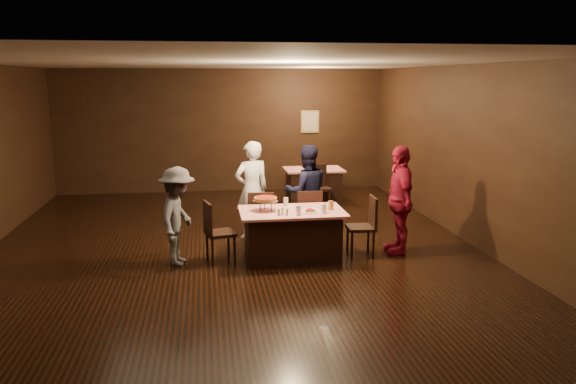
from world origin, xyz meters
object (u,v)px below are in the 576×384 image
object	(u,v)px
diner_navy_hoodie	(307,192)
chair_back_near	(320,187)
chair_end_left	(220,232)
pizza_stand	(266,199)
main_table	(292,235)
chair_far_left	(261,218)
glass_amber	(331,205)
chair_far_right	(308,217)
diner_red_shirt	(399,200)
chair_back_far	(309,177)
glass_front_left	(298,210)
chair_end_right	(361,226)
diner_white_jacket	(252,190)
plate_empty	(325,207)
glass_back	(286,202)
back_table	(313,185)
glass_front_right	(324,209)
diner_grey_knit	(178,216)

from	to	relation	value
diner_navy_hoodie	chair_back_near	bearing A→B (deg)	-112.23
chair_end_left	pizza_stand	world-z (taller)	pizza_stand
main_table	chair_end_left	world-z (taller)	chair_end_left
chair_far_left	glass_amber	xyz separation A→B (m)	(1.00, -0.80, 0.37)
chair_far_right	pizza_stand	world-z (taller)	pizza_stand
chair_far_right	diner_red_shirt	xyz separation A→B (m)	(1.34, -0.68, 0.39)
chair_far_left	chair_back_far	distance (m)	4.10
glass_front_left	glass_amber	size ratio (longest dim) A/B	1.00
diner_red_shirt	glass_amber	size ratio (longest dim) A/B	12.38
main_table	chair_back_near	world-z (taller)	chair_back_near
chair_end_right	diner_navy_hoodie	size ratio (longest dim) A/B	0.58
chair_far_right	diner_white_jacket	size ratio (longest dim) A/B	0.55
chair_back_far	diner_red_shirt	bearing A→B (deg)	100.75
main_table	diner_white_jacket	world-z (taller)	diner_white_jacket
plate_empty	glass_front_left	xyz separation A→B (m)	(-0.50, -0.45, 0.06)
diner_white_jacket	glass_front_left	size ratio (longest dim) A/B	12.23
chair_end_right	glass_front_left	distance (m)	1.15
glass_front_left	chair_back_near	bearing A→B (deg)	73.39
diner_navy_hoodie	diner_red_shirt	size ratio (longest dim) A/B	0.95
diner_white_jacket	glass_front_left	xyz separation A→B (m)	(0.56, -1.57, -0.02)
chair_end_left	glass_front_left	size ratio (longest dim) A/B	6.79
chair_back_far	diner_red_shirt	distance (m)	4.55
glass_back	diner_navy_hoodie	bearing A→B (deg)	59.85
chair_end_left	plate_empty	size ratio (longest dim) A/B	3.80
back_table	chair_back_near	xyz separation A→B (m)	(0.00, -0.70, 0.09)
chair_far_left	glass_back	distance (m)	0.68
back_table	glass_front_right	xyz separation A→B (m)	(-0.66, -4.21, 0.46)
main_table	chair_end_right	world-z (taller)	chair_end_right
chair_far_left	glass_front_left	bearing A→B (deg)	120.74
chair_far_right	glass_front_right	size ratio (longest dim) A/B	6.79
diner_navy_hoodie	diner_red_shirt	xyz separation A→B (m)	(1.30, -1.07, 0.05)
diner_navy_hoodie	glass_back	distance (m)	0.97
main_table	chair_far_left	bearing A→B (deg)	118.07
diner_white_jacket	glass_front_right	size ratio (longest dim) A/B	12.23
chair_far_left	chair_back_far	size ratio (longest dim) A/B	1.00
main_table	glass_front_right	xyz separation A→B (m)	(0.45, -0.25, 0.46)
main_table	diner_grey_knit	xyz separation A→B (m)	(-1.73, -0.01, 0.36)
diner_white_jacket	glass_front_left	world-z (taller)	diner_white_jacket
main_table	chair_back_far	size ratio (longest dim) A/B	1.68
chair_far_right	plate_empty	xyz separation A→B (m)	(0.15, -0.60, 0.30)
glass_amber	main_table	bearing A→B (deg)	175.24
back_table	chair_back_near	world-z (taller)	chair_back_near
main_table	glass_front_right	size ratio (longest dim) A/B	11.43
main_table	diner_grey_knit	world-z (taller)	diner_grey_knit
chair_far_right	pizza_stand	bearing A→B (deg)	44.66
plate_empty	glass_amber	size ratio (longest dim) A/B	1.79
chair_back_near	diner_white_jacket	world-z (taller)	diner_white_jacket
glass_front_left	chair_far_left	bearing A→B (deg)	113.20
back_table	chair_far_right	distance (m)	3.29
plate_empty	chair_back_near	bearing A→B (deg)	79.76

